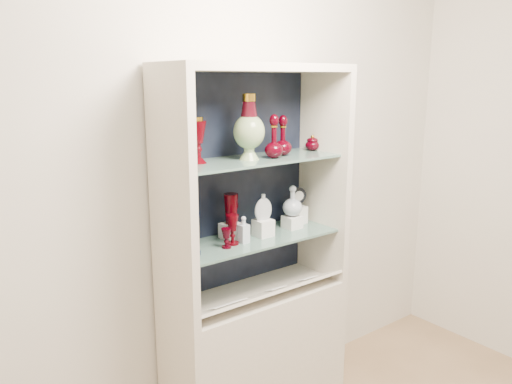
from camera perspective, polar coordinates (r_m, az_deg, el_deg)
wall_back at (r=2.71m, az=-2.82°, el=2.89°), size 3.50×0.02×2.80m
cabinet_base at (r=2.90m, az=-0.00°, el=-18.09°), size 1.00×0.40×0.75m
cabinet_back_panel at (r=2.70m, az=-2.44°, el=1.23°), size 0.98×0.02×1.15m
cabinet_side_left at (r=2.30m, az=-9.57°, el=-1.01°), size 0.04×0.40×1.15m
cabinet_side_right at (r=2.86m, az=7.68°, el=1.79°), size 0.04×0.40×1.15m
cabinet_top_cap at (r=2.49m, az=-0.00°, el=14.04°), size 1.00×0.40×0.04m
shelf_lower at (r=2.64m, az=-0.26°, el=-5.35°), size 0.92×0.34×0.01m
shelf_upper at (r=2.54m, az=-0.27°, el=3.69°), size 0.92×0.34×0.01m
label_ledge at (r=2.64m, az=1.48°, el=-11.51°), size 0.92×0.17×0.09m
label_card_0 at (r=2.80m, az=5.85°, el=-9.79°), size 0.10×0.06×0.03m
label_card_1 at (r=2.52m, az=-2.35°, el=-12.39°), size 0.10×0.06×0.03m
label_card_2 at (r=2.66m, az=2.26°, el=-10.96°), size 0.10×0.06×0.03m
label_card_3 at (r=2.47m, az=-4.15°, el=-12.92°), size 0.10×0.06×0.03m
pedestal_lamp_left at (r=2.32m, az=-9.69°, el=6.09°), size 0.12×0.12×0.26m
pedestal_lamp_right at (r=2.41m, az=-6.64°, el=5.89°), size 0.10×0.10×0.22m
enamel_urn at (r=2.49m, az=-0.80°, el=7.44°), size 0.20×0.20×0.33m
ruby_decanter_a at (r=2.54m, az=2.07°, el=6.67°), size 0.11×0.11×0.25m
ruby_decanter_b at (r=2.63m, az=3.08°, el=6.61°), size 0.13×0.13×0.23m
lidded_bowl at (r=2.84m, az=6.46°, el=5.63°), size 0.08×0.08×0.09m
cobalt_goblet at (r=2.38m, az=-7.42°, el=-4.80°), size 0.11×0.11×0.20m
ruby_goblet_tall at (r=2.51m, az=-2.71°, el=-4.32°), size 0.07×0.07×0.15m
ruby_goblet_small at (r=2.47m, az=-3.40°, el=-5.29°), size 0.06×0.06×0.10m
riser_ruby_pitcher at (r=2.62m, az=-2.84°, el=-4.47°), size 0.10×0.10×0.08m
ruby_pitcher at (r=2.58m, az=-2.87°, el=-1.94°), size 0.14×0.12×0.16m
clear_square_bottle at (r=2.54m, az=-1.43°, el=-4.30°), size 0.05×0.05×0.14m
riser_flat_flask at (r=2.65m, az=0.83°, el=-4.11°), size 0.09×0.09×0.09m
flat_flask at (r=2.62m, az=0.83°, el=-1.67°), size 0.11×0.05×0.14m
riser_clear_round_decanter at (r=2.80m, az=4.15°, el=-3.43°), size 0.09×0.09×0.07m
clear_round_decanter at (r=2.77m, az=4.19°, el=-1.09°), size 0.14×0.14×0.17m
riser_cameo_medallion at (r=2.89m, az=4.84°, el=-2.59°), size 0.08×0.08×0.10m
cameo_medallion at (r=2.87m, az=4.88°, el=-0.53°), size 0.10×0.06×0.11m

